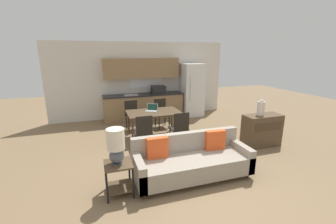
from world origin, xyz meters
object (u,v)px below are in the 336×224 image
at_px(vase, 261,108).
at_px(dining_chair_near_right, 180,127).
at_px(refrigerator, 192,90).
at_px(dining_chair_near_left, 143,131).
at_px(table_lamp, 116,145).
at_px(couch, 191,160).
at_px(dining_chair_far_left, 132,114).
at_px(dining_chair_far_right, 161,112).
at_px(credenza, 262,130).
at_px(side_table, 119,173).
at_px(laptop, 152,109).
at_px(dining_table, 154,114).

bearing_deg(vase, dining_chair_near_right, 161.42).
bearing_deg(refrigerator, dining_chair_near_left, -133.12).
bearing_deg(table_lamp, dining_chair_near_left, 64.13).
bearing_deg(couch, dining_chair_near_right, 77.34).
xyz_separation_m(refrigerator, dining_chair_far_left, (-2.42, -0.96, -0.48)).
distance_m(refrigerator, couch, 4.51).
xyz_separation_m(dining_chair_near_right, dining_chair_far_right, (-0.01, 1.62, 0.00)).
xyz_separation_m(couch, dining_chair_far_right, (0.32, 3.10, 0.16)).
distance_m(couch, credenza, 2.47).
height_order(side_table, laptop, laptop).
relative_size(refrigerator, credenza, 2.00).
relative_size(side_table, dining_chair_far_right, 0.63).
bearing_deg(refrigerator, dining_chair_far_left, -158.37).
bearing_deg(dining_chair_far_right, table_lamp, -123.29).
bearing_deg(credenza, dining_chair_far_left, 142.07).
distance_m(side_table, credenza, 3.84).
relative_size(side_table, table_lamp, 0.94).
bearing_deg(vase, dining_chair_near_left, 166.98).
xyz_separation_m(couch, table_lamp, (-1.40, -0.14, 0.57)).
bearing_deg(table_lamp, vase, 14.95).
bearing_deg(dining_chair_far_right, dining_table, -124.71).
bearing_deg(dining_chair_near_left, couch, 111.80).
distance_m(refrigerator, side_table, 5.32).
bearing_deg(dining_chair_far_right, couch, -101.23).
relative_size(credenza, dining_chair_far_left, 1.08).
height_order(refrigerator, side_table, refrigerator).
bearing_deg(side_table, refrigerator, 52.81).
bearing_deg(dining_chair_far_left, dining_table, -65.08).
relative_size(couch, side_table, 3.90).
relative_size(refrigerator, side_table, 3.42).
height_order(credenza, dining_chair_near_right, dining_chair_near_right).
distance_m(dining_table, dining_chair_far_right, 0.96).
bearing_deg(credenza, dining_chair_far_right, 131.42).
distance_m(table_lamp, credenza, 3.88).
relative_size(dining_chair_far_right, dining_chair_near_left, 1.00).
height_order(couch, credenza, couch).
relative_size(dining_table, side_table, 2.58).
bearing_deg(vase, dining_chair_far_left, 141.44).
xyz_separation_m(vase, dining_chair_far_left, (-2.86, 2.28, -0.50)).
distance_m(dining_table, dining_chair_far_left, 0.98).
height_order(couch, dining_chair_near_right, dining_chair_near_right).
xyz_separation_m(side_table, dining_chair_far_left, (0.77, 3.25, 0.11)).
relative_size(couch, laptop, 5.47).
bearing_deg(dining_chair_far_left, table_lamp, -108.23).
distance_m(refrigerator, dining_chair_near_left, 3.57).
relative_size(couch, credenza, 2.28).
bearing_deg(dining_chair_near_left, dining_chair_far_right, -120.41).
relative_size(dining_table, dining_chair_far_right, 1.63).
bearing_deg(dining_chair_near_right, credenza, 160.39).
bearing_deg(dining_chair_far_left, credenza, -42.59).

